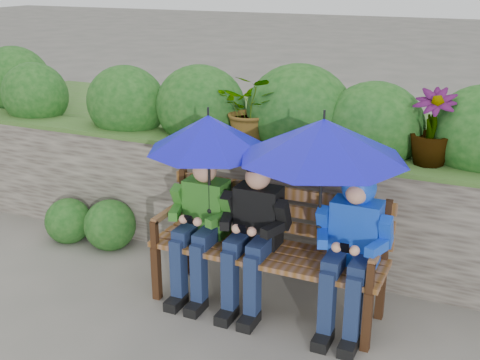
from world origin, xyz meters
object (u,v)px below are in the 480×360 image
at_px(boy_middle, 253,229).
at_px(umbrella_left, 208,133).
at_px(park_bench, 270,241).
at_px(boy_left, 201,220).
at_px(boy_right, 352,240).
at_px(umbrella_right, 323,139).

bearing_deg(boy_middle, umbrella_left, 177.64).
relative_size(park_bench, umbrella_left, 1.91).
distance_m(park_bench, umbrella_left, 0.94).
height_order(boy_left, boy_right, boy_right).
height_order(boy_left, umbrella_right, umbrella_right).
height_order(boy_right, umbrella_left, umbrella_left).
relative_size(boy_middle, boy_right, 0.99).
distance_m(boy_left, boy_right, 1.19).
xyz_separation_m(boy_right, umbrella_left, (-1.12, 0.00, 0.64)).
relative_size(boy_left, boy_middle, 0.99).
bearing_deg(umbrella_right, boy_left, -178.83).
bearing_deg(umbrella_left, park_bench, 8.52).
distance_m(boy_left, umbrella_right, 1.21).
height_order(boy_middle, boy_right, boy_right).
distance_m(boy_left, boy_middle, 0.44).
xyz_separation_m(boy_left, umbrella_left, (0.07, 0.01, 0.70)).
distance_m(park_bench, boy_middle, 0.18).
bearing_deg(park_bench, boy_left, -171.23).
relative_size(boy_left, umbrella_right, 0.97).
bearing_deg(boy_middle, boy_left, 179.79).
bearing_deg(boy_left, umbrella_left, 10.42).
relative_size(park_bench, boy_right, 1.52).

